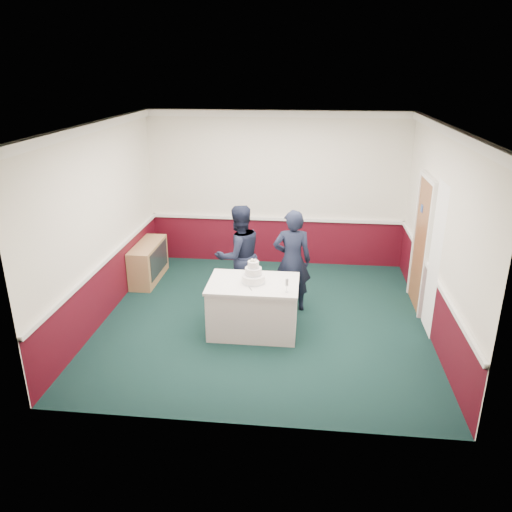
# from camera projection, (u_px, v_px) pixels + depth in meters

# --- Properties ---
(ground) EXTENTS (5.00, 5.00, 0.00)m
(ground) POSITION_uv_depth(u_px,v_px,m) (264.00, 319.00, 7.89)
(ground) COLOR black
(ground) RESTS_ON ground
(room_shell) EXTENTS (5.00, 5.00, 3.00)m
(room_shell) POSITION_uv_depth(u_px,v_px,m) (273.00, 188.00, 7.75)
(room_shell) COLOR silver
(room_shell) RESTS_ON ground
(sideboard) EXTENTS (0.41, 1.20, 0.70)m
(sideboard) POSITION_uv_depth(u_px,v_px,m) (149.00, 262.00, 9.24)
(sideboard) COLOR #AB7B53
(sideboard) RESTS_ON ground
(cake_table) EXTENTS (1.32, 0.92, 0.79)m
(cake_table) POSITION_uv_depth(u_px,v_px,m) (253.00, 306.00, 7.41)
(cake_table) COLOR white
(cake_table) RESTS_ON ground
(wedding_cake) EXTENTS (0.35, 0.35, 0.36)m
(wedding_cake) POSITION_uv_depth(u_px,v_px,m) (253.00, 275.00, 7.23)
(wedding_cake) COLOR white
(wedding_cake) RESTS_ON cake_table
(cake_knife) EXTENTS (0.10, 0.21, 0.00)m
(cake_knife) POSITION_uv_depth(u_px,v_px,m) (250.00, 288.00, 7.09)
(cake_knife) COLOR silver
(cake_knife) RESTS_ON cake_table
(champagne_flute) EXTENTS (0.05, 0.05, 0.21)m
(champagne_flute) POSITION_uv_depth(u_px,v_px,m) (287.00, 283.00, 6.91)
(champagne_flute) COLOR silver
(champagne_flute) RESTS_ON cake_table
(person_man) EXTENTS (1.04, 0.99, 1.69)m
(person_man) POSITION_uv_depth(u_px,v_px,m) (239.00, 256.00, 8.14)
(person_man) COLOR black
(person_man) RESTS_ON ground
(person_woman) EXTENTS (0.65, 0.45, 1.68)m
(person_woman) POSITION_uv_depth(u_px,v_px,m) (292.00, 261.00, 7.94)
(person_woman) COLOR black
(person_woman) RESTS_ON ground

